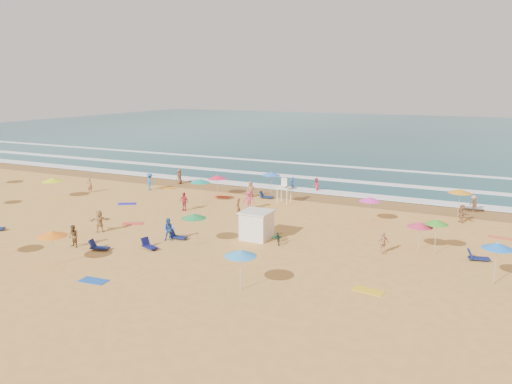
% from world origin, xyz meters
% --- Properties ---
extents(ground, '(220.00, 220.00, 0.00)m').
position_xyz_m(ground, '(0.00, 0.00, 0.00)').
color(ground, gold).
rests_on(ground, ground).
extents(ocean, '(220.00, 140.00, 0.18)m').
position_xyz_m(ocean, '(0.00, 84.00, 0.00)').
color(ocean, '#0C4756').
rests_on(ocean, ground).
extents(wet_sand, '(220.00, 220.00, 0.00)m').
position_xyz_m(wet_sand, '(0.00, 12.50, 0.01)').
color(wet_sand, olive).
rests_on(wet_sand, ground).
extents(surf_foam, '(200.00, 18.70, 0.05)m').
position_xyz_m(surf_foam, '(0.00, 21.32, 0.10)').
color(surf_foam, white).
rests_on(surf_foam, ground).
extents(cabana, '(2.00, 2.00, 2.00)m').
position_xyz_m(cabana, '(6.00, -2.51, 1.00)').
color(cabana, silver).
rests_on(cabana, ground).
extents(cabana_roof, '(2.20, 2.20, 0.12)m').
position_xyz_m(cabana_roof, '(6.00, -2.51, 2.06)').
color(cabana_roof, silver).
rests_on(cabana_roof, cabana).
extents(bicycle, '(1.36, 1.88, 0.94)m').
position_xyz_m(bicycle, '(7.90, -2.81, 0.47)').
color(bicycle, black).
rests_on(bicycle, ground).
extents(lifeguard_stand, '(1.20, 1.20, 2.10)m').
position_xyz_m(lifeguard_stand, '(3.48, 8.86, 1.05)').
color(lifeguard_stand, white).
rests_on(lifeguard_stand, ground).
extents(beach_umbrellas, '(63.88, 29.11, 0.82)m').
position_xyz_m(beach_umbrellas, '(2.11, -0.09, 2.12)').
color(beach_umbrellas, '#139D88').
rests_on(beach_umbrellas, ground).
extents(loungers, '(46.03, 20.42, 0.34)m').
position_xyz_m(loungers, '(7.86, -3.32, 0.17)').
color(loungers, '#0F214F').
rests_on(loungers, ground).
extents(towels, '(45.97, 24.91, 0.03)m').
position_xyz_m(towels, '(-1.62, -2.35, 0.01)').
color(towels, red).
rests_on(towels, ground).
extents(beachgoers, '(50.32, 26.19, 2.10)m').
position_xyz_m(beachgoers, '(-1.05, 4.07, 0.81)').
color(beachgoers, brown).
rests_on(beachgoers, ground).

